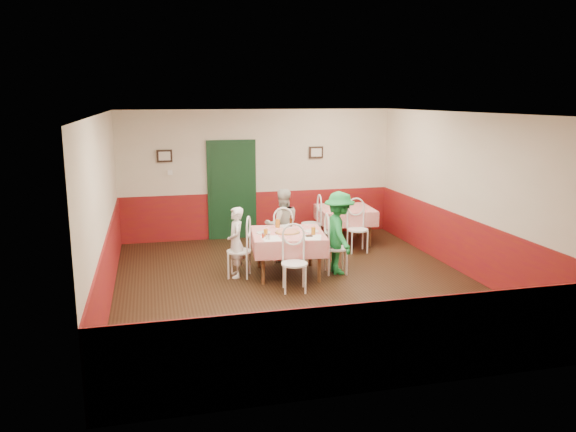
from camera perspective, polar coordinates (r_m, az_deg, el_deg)
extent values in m
plane|color=black|center=(9.34, 1.17, -7.05)|extent=(7.00, 7.00, 0.00)
plane|color=white|center=(8.84, 1.25, 10.39)|extent=(7.00, 7.00, 0.00)
cube|color=beige|center=(12.35, -3.02, 4.28)|extent=(6.00, 0.10, 2.80)
cube|color=beige|center=(5.76, 10.30, -4.74)|extent=(6.00, 0.10, 2.80)
cube|color=beige|center=(8.71, -18.22, 0.50)|extent=(0.10, 7.00, 2.80)
cube|color=beige|center=(10.17, 17.77, 2.09)|extent=(0.10, 7.00, 2.80)
cube|color=maroon|center=(12.49, -2.96, 0.18)|extent=(6.00, 0.03, 1.00)
cube|color=maroon|center=(6.09, 9.92, -12.84)|extent=(6.00, 0.03, 1.00)
cube|color=maroon|center=(8.92, -17.75, -5.17)|extent=(0.03, 7.00, 1.00)
cube|color=maroon|center=(10.35, 17.38, -2.83)|extent=(0.03, 7.00, 1.00)
cube|color=black|center=(12.26, -5.72, 2.53)|extent=(0.96, 0.06, 2.10)
cube|color=black|center=(12.04, -12.44, 5.98)|extent=(0.32, 0.03, 0.26)
cube|color=black|center=(12.56, 2.87, 6.48)|extent=(0.32, 0.03, 0.26)
cube|color=white|center=(12.08, -11.89, 4.35)|extent=(0.10, 0.03, 0.10)
cube|color=red|center=(9.78, 0.00, -3.87)|extent=(1.36, 1.36, 0.77)
cube|color=red|center=(12.01, 5.81, -0.96)|extent=(1.20, 1.20, 0.77)
cylinder|color=#B74723|center=(9.65, -0.05, -1.64)|extent=(0.45, 0.45, 0.03)
cylinder|color=white|center=(9.64, -2.51, -1.70)|extent=(0.28, 0.28, 0.01)
cylinder|color=white|center=(9.74, 2.42, -1.56)|extent=(0.28, 0.28, 0.01)
cylinder|color=white|center=(10.10, -0.18, -1.06)|extent=(0.28, 0.28, 0.01)
cylinder|color=#BF7219|center=(9.39, -2.28, -1.72)|extent=(0.08, 0.08, 0.13)
cylinder|color=#BF7219|center=(9.51, 2.59, -1.53)|extent=(0.08, 0.08, 0.13)
cylinder|color=#BF7219|center=(10.04, -1.06, -0.75)|extent=(0.09, 0.09, 0.15)
cylinder|color=#381C0A|center=(10.05, 0.30, -0.59)|extent=(0.06, 0.06, 0.20)
cylinder|color=silver|center=(9.21, -2.19, -2.10)|extent=(0.04, 0.04, 0.09)
cylinder|color=silver|center=(9.19, -1.94, -2.13)|extent=(0.04, 0.04, 0.09)
cylinder|color=#B23319|center=(9.27, -2.56, -2.01)|extent=(0.04, 0.04, 0.09)
cube|color=white|center=(9.26, -1.71, -2.31)|extent=(0.31, 0.41, 0.00)
cube|color=white|center=(9.35, 2.46, -2.17)|extent=(0.41, 0.48, 0.00)
cube|color=black|center=(9.40, 2.15, -2.02)|extent=(0.12, 0.10, 0.02)
imported|color=gray|center=(9.65, -5.32, -2.68)|extent=(0.31, 0.46, 1.22)
imported|color=gray|center=(10.57, -0.58, -0.91)|extent=(0.68, 0.53, 1.38)
imported|color=gray|center=(9.83, 5.22, -1.72)|extent=(0.58, 0.96, 1.45)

